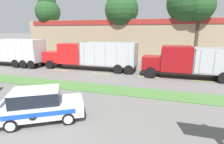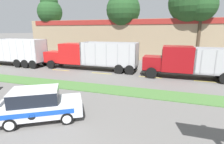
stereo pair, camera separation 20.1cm
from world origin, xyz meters
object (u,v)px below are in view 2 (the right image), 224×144
at_px(dump_truck_mid, 2,53).
at_px(rally_car, 39,104).
at_px(dump_truck_lead, 187,62).
at_px(dump_truck_trail, 81,56).

height_order(dump_truck_mid, rally_car, dump_truck_mid).
xyz_separation_m(dump_truck_lead, dump_truck_trail, (-12.25, 0.76, 0.02)).
distance_m(dump_truck_mid, rally_car, 20.01).
height_order(dump_truck_lead, dump_truck_mid, dump_truck_mid).
bearing_deg(dump_truck_mid, dump_truck_lead, -0.01).
bearing_deg(rally_car, dump_truck_trail, 107.57).
bearing_deg(dump_truck_lead, dump_truck_mid, 179.99).
relative_size(dump_truck_mid, rally_car, 2.63).
bearing_deg(dump_truck_mid, dump_truck_trail, 3.51).
relative_size(dump_truck_lead, dump_truck_trail, 0.89).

